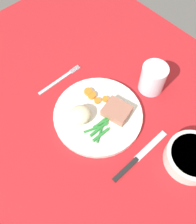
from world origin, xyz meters
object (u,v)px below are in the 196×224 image
(meat_portion, at_px, (117,111))
(salad_bowl, at_px, (192,157))
(fork, at_px, (60,80))
(water_glass, at_px, (152,79))
(knife, at_px, (139,157))
(dinner_plate, at_px, (98,115))

(meat_portion, height_order, salad_bowl, salad_bowl)
(meat_portion, relative_size, fork, 0.44)
(fork, relative_size, water_glass, 1.76)
(water_glass, xyz_separation_m, salad_bowl, (0.23, -0.10, -0.01))
(fork, bearing_deg, knife, -1.08)
(meat_portion, relative_size, knife, 0.36)
(meat_portion, bearing_deg, dinner_plate, -130.60)
(dinner_plate, bearing_deg, salad_bowl, 18.63)
(dinner_plate, height_order, knife, dinner_plate)
(salad_bowl, bearing_deg, fork, -168.36)
(dinner_plate, distance_m, salad_bowl, 0.28)
(knife, bearing_deg, water_glass, 124.05)
(dinner_plate, bearing_deg, knife, -0.96)
(meat_portion, bearing_deg, knife, -18.24)
(dinner_plate, relative_size, knife, 1.29)
(water_glass, bearing_deg, meat_portion, -89.67)
(dinner_plate, height_order, fork, dinner_plate)
(water_glass, bearing_deg, fork, -137.83)
(dinner_plate, distance_m, water_glass, 0.20)
(meat_portion, distance_m, salad_bowl, 0.24)
(knife, distance_m, water_glass, 0.24)
(meat_portion, xyz_separation_m, water_glass, (-0.00, 0.15, 0.01))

